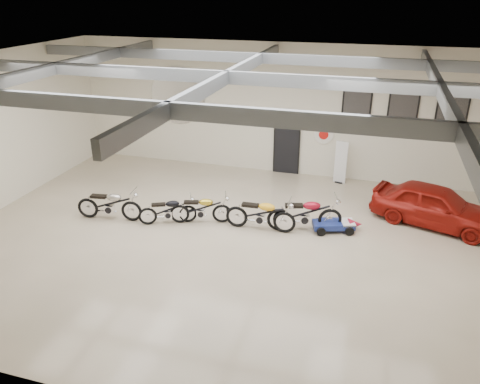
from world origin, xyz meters
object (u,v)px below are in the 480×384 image
(motorcycle_black, at_px, (168,210))
(vintage_car, at_px, (435,206))
(motorcycle_yellow, at_px, (260,213))
(go_kart, at_px, (338,223))
(motorcycle_gold, at_px, (201,208))
(banner_stand, at_px, (341,161))
(motorcycle_silver, at_px, (109,204))
(motorcycle_red, at_px, (305,213))

(motorcycle_black, relative_size, vintage_car, 0.47)
(motorcycle_yellow, xyz_separation_m, go_kart, (2.28, 0.59, -0.27))
(motorcycle_gold, height_order, motorcycle_yellow, motorcycle_yellow)
(motorcycle_gold, relative_size, go_kart, 1.24)
(banner_stand, bearing_deg, motorcycle_silver, -128.61)
(banner_stand, bearing_deg, motorcycle_red, -85.26)
(banner_stand, height_order, motorcycle_red, banner_stand)
(motorcycle_yellow, bearing_deg, motorcycle_black, -173.52)
(go_kart, bearing_deg, motorcycle_yellow, 176.11)
(motorcycle_gold, height_order, go_kart, motorcycle_gold)
(motorcycle_red, height_order, vintage_car, vintage_car)
(motorcycle_silver, relative_size, motorcycle_gold, 1.10)
(banner_stand, height_order, motorcycle_black, banner_stand)
(motorcycle_red, bearing_deg, motorcycle_gold, 171.38)
(motorcycle_red, bearing_deg, banner_stand, 64.66)
(motorcycle_black, distance_m, vintage_car, 8.28)
(banner_stand, bearing_deg, motorcycle_yellow, -99.72)
(banner_stand, distance_m, motorcycle_black, 6.88)
(motorcycle_yellow, xyz_separation_m, vintage_car, (5.08, 1.86, 0.10))
(motorcycle_gold, bearing_deg, motorcycle_red, -9.88)
(motorcycle_gold, xyz_separation_m, vintage_car, (6.98, 1.94, 0.15))
(motorcycle_yellow, xyz_separation_m, motorcycle_red, (1.29, 0.34, 0.03))
(go_kart, bearing_deg, banner_stand, 76.40)
(motorcycle_gold, bearing_deg, motorcycle_silver, 174.48)
(motorcycle_silver, distance_m, go_kart, 7.16)
(motorcycle_black, bearing_deg, vintage_car, -8.65)
(motorcycle_yellow, bearing_deg, vintage_car, 18.39)
(go_kart, relative_size, vintage_car, 0.40)
(motorcycle_black, bearing_deg, motorcycle_red, -14.31)
(motorcycle_gold, bearing_deg, banner_stand, 32.27)
(motorcycle_silver, xyz_separation_m, motorcycle_black, (1.89, 0.27, -0.08))
(motorcycle_red, distance_m, vintage_car, 4.09)
(motorcycle_yellow, height_order, vintage_car, vintage_car)
(motorcycle_red, bearing_deg, motorcycle_yellow, 178.74)
(motorcycle_silver, relative_size, go_kart, 1.37)
(go_kart, bearing_deg, vintage_car, 6.13)
(motorcycle_silver, relative_size, motorcycle_black, 1.17)
(motorcycle_yellow, bearing_deg, motorcycle_red, 13.14)
(motorcycle_yellow, bearing_deg, motorcycle_gold, -179.37)
(motorcycle_silver, distance_m, motorcycle_gold, 2.93)
(motorcycle_gold, xyz_separation_m, motorcycle_red, (3.19, 0.42, 0.08))
(banner_stand, bearing_deg, go_kart, -71.30)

